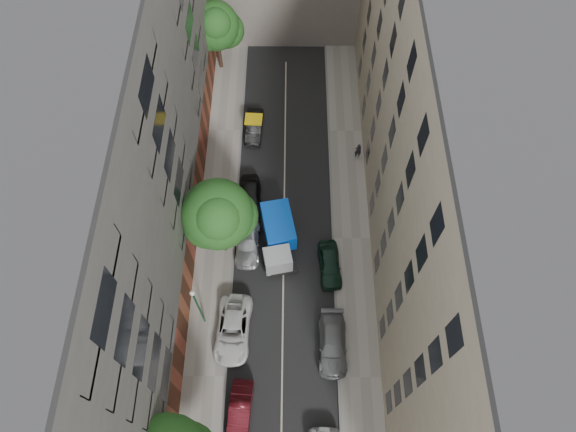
{
  "coord_description": "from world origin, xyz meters",
  "views": [
    {
      "loc": [
        0.47,
        -18.84,
        37.17
      ],
      "look_at": [
        0.35,
        -1.29,
        6.0
      ],
      "focal_mm": 32.0,
      "sensor_mm": 36.0,
      "label": 1
    }
  ],
  "objects_px": {
    "car_right_2": "(330,264)",
    "lamp_post": "(197,304)",
    "car_left_3": "(248,241)",
    "car_left_2": "(233,329)",
    "car_right_1": "(333,344)",
    "car_left_5": "(254,127)",
    "tree_far": "(217,28)",
    "tree_mid": "(219,217)",
    "car_left_1": "(240,411)",
    "pedestrian": "(358,151)",
    "car_left_4": "(251,198)",
    "tarp_truck": "(278,236)"
  },
  "relations": [
    {
      "from": "car_left_4",
      "to": "pedestrian",
      "type": "xyz_separation_m",
      "value": [
        9.2,
        4.74,
        0.23
      ]
    },
    {
      "from": "tree_mid",
      "to": "car_left_1",
      "type": "bearing_deg",
      "value": -81.95
    },
    {
      "from": "car_left_3",
      "to": "tree_mid",
      "type": "relative_size",
      "value": 0.57
    },
    {
      "from": "tarp_truck",
      "to": "car_left_1",
      "type": "xyz_separation_m",
      "value": [
        -2.38,
        -12.86,
        -0.73
      ]
    },
    {
      "from": "car_left_2",
      "to": "tarp_truck",
      "type": "bearing_deg",
      "value": 69.16
    },
    {
      "from": "pedestrian",
      "to": "car_left_3",
      "type": "bearing_deg",
      "value": 37.71
    },
    {
      "from": "car_left_2",
      "to": "car_right_2",
      "type": "distance_m",
      "value": 8.88
    },
    {
      "from": "pedestrian",
      "to": "car_left_2",
      "type": "bearing_deg",
      "value": 52.33
    },
    {
      "from": "car_right_1",
      "to": "car_left_2",
      "type": "bearing_deg",
      "value": 172.69
    },
    {
      "from": "car_right_1",
      "to": "pedestrian",
      "type": "xyz_separation_m",
      "value": [
        2.8,
        16.94,
        0.27
      ]
    },
    {
      "from": "car_left_3",
      "to": "car_left_5",
      "type": "height_order",
      "value": "car_left_3"
    },
    {
      "from": "car_right_1",
      "to": "lamp_post",
      "type": "bearing_deg",
      "value": 169.71
    },
    {
      "from": "tarp_truck",
      "to": "pedestrian",
      "type": "relative_size",
      "value": 3.55
    },
    {
      "from": "car_right_1",
      "to": "pedestrian",
      "type": "distance_m",
      "value": 17.17
    },
    {
      "from": "pedestrian",
      "to": "car_right_2",
      "type": "bearing_deg",
      "value": 69.82
    },
    {
      "from": "tree_far",
      "to": "car_right_1",
      "type": "bearing_deg",
      "value": -70.34
    },
    {
      "from": "car_left_1",
      "to": "pedestrian",
      "type": "xyz_separation_m",
      "value": [
        9.2,
        21.54,
        0.3
      ]
    },
    {
      "from": "tree_far",
      "to": "pedestrian",
      "type": "height_order",
      "value": "tree_far"
    },
    {
      "from": "car_left_1",
      "to": "car_left_3",
      "type": "distance_m",
      "value": 12.81
    },
    {
      "from": "tree_far",
      "to": "pedestrian",
      "type": "bearing_deg",
      "value": -40.3
    },
    {
      "from": "car_left_4",
      "to": "tarp_truck",
      "type": "bearing_deg",
      "value": -63.56
    },
    {
      "from": "car_left_2",
      "to": "pedestrian",
      "type": "xyz_separation_m",
      "value": [
        10.0,
        15.94,
        0.24
      ]
    },
    {
      "from": "car_left_4",
      "to": "tree_far",
      "type": "distance_m",
      "value": 16.45
    },
    {
      "from": "tarp_truck",
      "to": "tree_mid",
      "type": "distance_m",
      "value": 5.85
    },
    {
      "from": "car_left_2",
      "to": "car_right_1",
      "type": "xyz_separation_m",
      "value": [
        7.2,
        -1.0,
        -0.03
      ]
    },
    {
      "from": "tree_mid",
      "to": "pedestrian",
      "type": "height_order",
      "value": "tree_mid"
    },
    {
      "from": "car_right_2",
      "to": "lamp_post",
      "type": "distance_m",
      "value": 10.84
    },
    {
      "from": "tree_mid",
      "to": "tree_far",
      "type": "height_order",
      "value": "tree_mid"
    },
    {
      "from": "lamp_post",
      "to": "tarp_truck",
      "type": "bearing_deg",
      "value": 50.19
    },
    {
      "from": "car_left_2",
      "to": "lamp_post",
      "type": "xyz_separation_m",
      "value": [
        -2.2,
        0.81,
        3.09
      ]
    },
    {
      "from": "car_left_5",
      "to": "lamp_post",
      "type": "distance_m",
      "value": 18.52
    },
    {
      "from": "car_left_4",
      "to": "tree_mid",
      "type": "bearing_deg",
      "value": -115.69
    },
    {
      "from": "car_left_5",
      "to": "pedestrian",
      "type": "distance_m",
      "value": 9.64
    },
    {
      "from": "car_left_2",
      "to": "tree_mid",
      "type": "distance_m",
      "value": 8.29
    },
    {
      "from": "car_right_2",
      "to": "car_left_3",
      "type": "bearing_deg",
      "value": 158.5
    },
    {
      "from": "car_left_3",
      "to": "car_left_2",
      "type": "bearing_deg",
      "value": -95.84
    },
    {
      "from": "tarp_truck",
      "to": "tree_far",
      "type": "height_order",
      "value": "tree_far"
    },
    {
      "from": "tarp_truck",
      "to": "pedestrian",
      "type": "xyz_separation_m",
      "value": [
        6.82,
        8.69,
        -0.43
      ]
    },
    {
      "from": "pedestrian",
      "to": "car_right_1",
      "type": "bearing_deg",
      "value": 75.04
    },
    {
      "from": "car_right_1",
      "to": "lamp_post",
      "type": "relative_size",
      "value": 0.83
    },
    {
      "from": "car_right_2",
      "to": "tree_mid",
      "type": "distance_m",
      "value": 9.59
    },
    {
      "from": "lamp_post",
      "to": "pedestrian",
      "type": "height_order",
      "value": "lamp_post"
    },
    {
      "from": "car_left_1",
      "to": "car_left_4",
      "type": "relative_size",
      "value": 0.94
    },
    {
      "from": "car_left_1",
      "to": "tarp_truck",
      "type": "bearing_deg",
      "value": 83.91
    },
    {
      "from": "car_right_2",
      "to": "lamp_post",
      "type": "bearing_deg",
      "value": -159.17
    },
    {
      "from": "car_left_3",
      "to": "lamp_post",
      "type": "distance_m",
      "value": 7.72
    },
    {
      "from": "car_left_3",
      "to": "car_left_4",
      "type": "distance_m",
      "value": 3.99
    },
    {
      "from": "lamp_post",
      "to": "car_right_1",
      "type": "bearing_deg",
      "value": -10.88
    },
    {
      "from": "car_left_1",
      "to": "car_left_4",
      "type": "distance_m",
      "value": 16.8
    },
    {
      "from": "tree_mid",
      "to": "car_right_1",
      "type": "bearing_deg",
      "value": -43.38
    }
  ]
}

